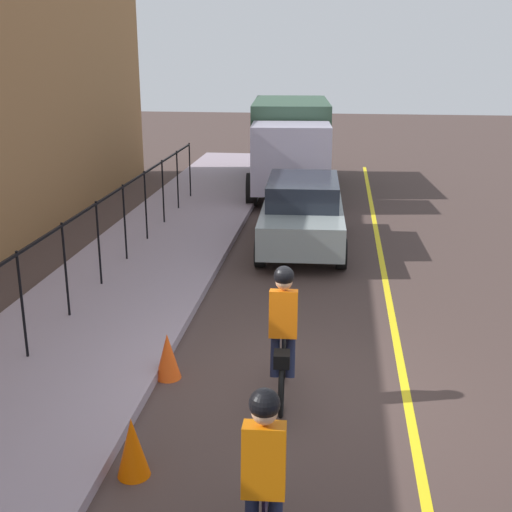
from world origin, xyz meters
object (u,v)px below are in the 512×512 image
at_px(cyclist_lead, 283,334).
at_px(parked_sedan_rear, 303,212).
at_px(cyclist_follow, 264,489).
at_px(traffic_cone_far, 168,356).
at_px(box_truck_background, 291,141).
at_px(traffic_cone_near, 132,447).

height_order(cyclist_lead, parked_sedan_rear, cyclist_lead).
xyz_separation_m(cyclist_lead, cyclist_follow, (-3.19, -0.11, 0.00)).
bearing_deg(parked_sedan_rear, cyclist_follow, -0.69).
relative_size(cyclist_follow, traffic_cone_far, 2.74).
bearing_deg(cyclist_follow, box_truck_background, 0.85).
xyz_separation_m(cyclist_follow, traffic_cone_far, (3.55, 1.74, -0.58)).
bearing_deg(parked_sedan_rear, box_truck_background, -175.46).
xyz_separation_m(parked_sedan_rear, traffic_cone_near, (-8.98, 1.31, -0.48)).
bearing_deg(traffic_cone_near, box_truck_background, -1.96).
xyz_separation_m(cyclist_follow, parked_sedan_rear, (10.28, 0.25, -0.09)).
bearing_deg(parked_sedan_rear, cyclist_lead, -0.91).
height_order(box_truck_background, traffic_cone_far, box_truck_background).
bearing_deg(traffic_cone_near, traffic_cone_far, 4.59).
height_order(cyclist_follow, parked_sedan_rear, cyclist_follow).
height_order(parked_sedan_rear, box_truck_background, box_truck_background).
distance_m(cyclist_lead, box_truck_background, 13.80).
distance_m(parked_sedan_rear, traffic_cone_far, 6.91).
relative_size(parked_sedan_rear, box_truck_background, 0.65).
distance_m(cyclist_follow, parked_sedan_rear, 10.28).
bearing_deg(traffic_cone_far, parked_sedan_rear, -12.50).
distance_m(cyclist_follow, traffic_cone_near, 2.11).
bearing_deg(cyclist_lead, cyclist_follow, 179.28).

